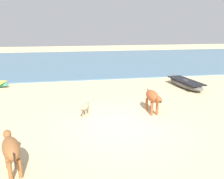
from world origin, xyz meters
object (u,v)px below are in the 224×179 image
(calf_far_dun, at_px, (85,107))
(cow_second_adult_rust, at_px, (153,97))
(cow_adult_brown, at_px, (11,149))
(fishing_boat_0, at_px, (185,83))

(calf_far_dun, relative_size, cow_second_adult_rust, 0.53)
(cow_adult_brown, relative_size, cow_second_adult_rust, 0.91)
(cow_adult_brown, bearing_deg, calf_far_dun, -52.97)
(fishing_boat_0, xyz_separation_m, cow_second_adult_rust, (-3.83, -3.94, 0.50))
(fishing_boat_0, xyz_separation_m, cow_adult_brown, (-9.26, -7.44, 0.46))
(fishing_boat_0, bearing_deg, cow_second_adult_rust, 129.17)
(calf_far_dun, bearing_deg, cow_adult_brown, -8.06)
(cow_adult_brown, xyz_separation_m, cow_second_adult_rust, (5.43, 3.50, 0.05))
(calf_far_dun, height_order, cow_second_adult_rust, cow_second_adult_rust)
(fishing_boat_0, height_order, cow_adult_brown, cow_adult_brown)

